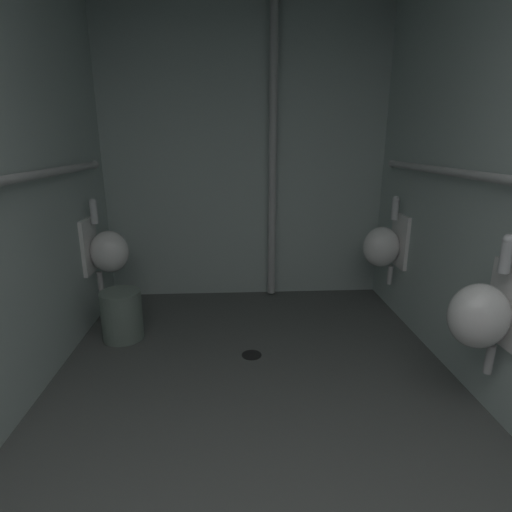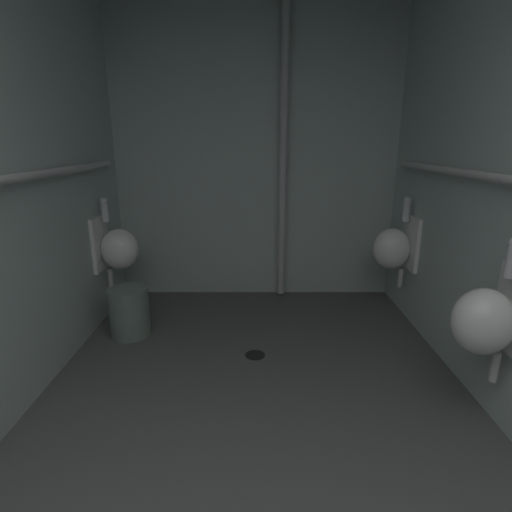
{
  "view_description": "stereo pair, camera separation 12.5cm",
  "coord_description": "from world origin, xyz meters",
  "px_view_note": "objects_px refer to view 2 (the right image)",
  "views": [
    {
      "loc": [
        -0.12,
        0.11,
        1.45
      ],
      "look_at": [
        -0.0,
        2.14,
        0.87
      ],
      "focal_mm": 28.21,
      "sensor_mm": 36.0,
      "label": 1
    },
    {
      "loc": [
        0.0,
        0.11,
        1.45
      ],
      "look_at": [
        -0.0,
        2.14,
        0.87
      ],
      "focal_mm": 28.21,
      "sensor_mm": 36.0,
      "label": 2
    }
  ],
  "objects_px": {
    "urinal_left_mid": "(118,248)",
    "urinal_right_mid": "(488,320)",
    "waste_bin": "(131,312)",
    "urinal_right_far": "(395,247)",
    "floor_drain": "(256,355)",
    "standpipe_back_wall": "(284,159)"
  },
  "relations": [
    {
      "from": "urinal_left_mid",
      "to": "urinal_right_mid",
      "type": "distance_m",
      "value": 2.65
    },
    {
      "from": "waste_bin",
      "to": "urinal_left_mid",
      "type": "bearing_deg",
      "value": 116.83
    },
    {
      "from": "urinal_left_mid",
      "to": "floor_drain",
      "type": "relative_size",
      "value": 5.39
    },
    {
      "from": "urinal_left_mid",
      "to": "waste_bin",
      "type": "bearing_deg",
      "value": -63.17
    },
    {
      "from": "urinal_left_mid",
      "to": "urinal_right_far",
      "type": "distance_m",
      "value": 2.27
    },
    {
      "from": "floor_drain",
      "to": "waste_bin",
      "type": "relative_size",
      "value": 0.37
    },
    {
      "from": "urinal_left_mid",
      "to": "urinal_right_mid",
      "type": "height_order",
      "value": "same"
    },
    {
      "from": "floor_drain",
      "to": "urinal_right_mid",
      "type": "bearing_deg",
      "value": -32.07
    },
    {
      "from": "waste_bin",
      "to": "urinal_right_far",
      "type": "bearing_deg",
      "value": 9.39
    },
    {
      "from": "urinal_right_far",
      "to": "urinal_right_mid",
      "type": "bearing_deg",
      "value": -90.0
    },
    {
      "from": "floor_drain",
      "to": "waste_bin",
      "type": "distance_m",
      "value": 1.03
    },
    {
      "from": "urinal_right_mid",
      "to": "waste_bin",
      "type": "bearing_deg",
      "value": 153.86
    },
    {
      "from": "urinal_left_mid",
      "to": "floor_drain",
      "type": "xyz_separation_m",
      "value": [
        1.13,
        -0.65,
        -0.6
      ]
    },
    {
      "from": "urinal_left_mid",
      "to": "urinal_right_far",
      "type": "relative_size",
      "value": 1.0
    },
    {
      "from": "urinal_right_far",
      "to": "standpipe_back_wall",
      "type": "distance_m",
      "value": 1.22
    },
    {
      "from": "standpipe_back_wall",
      "to": "urinal_left_mid",
      "type": "bearing_deg",
      "value": -160.08
    },
    {
      "from": "urinal_right_far",
      "to": "floor_drain",
      "type": "height_order",
      "value": "urinal_right_far"
    },
    {
      "from": "standpipe_back_wall",
      "to": "floor_drain",
      "type": "xyz_separation_m",
      "value": [
        -0.25,
        -1.14,
        -1.29
      ]
    },
    {
      "from": "standpipe_back_wall",
      "to": "floor_drain",
      "type": "bearing_deg",
      "value": -102.17
    },
    {
      "from": "urinal_right_mid",
      "to": "urinal_right_far",
      "type": "height_order",
      "value": "same"
    },
    {
      "from": "urinal_right_mid",
      "to": "waste_bin",
      "type": "height_order",
      "value": "urinal_right_mid"
    },
    {
      "from": "urinal_left_mid",
      "to": "waste_bin",
      "type": "distance_m",
      "value": 0.56
    }
  ]
}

